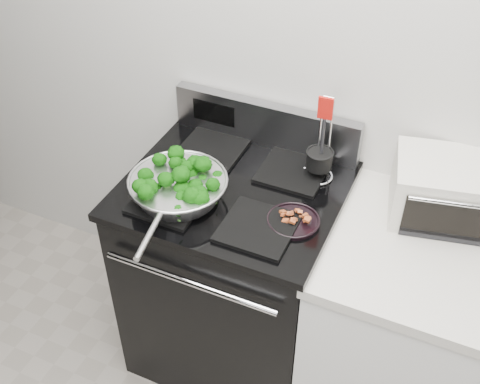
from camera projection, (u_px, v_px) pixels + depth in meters
The scene contains 8 objects.
back_wall at pixel (352, 63), 2.08m from camera, with size 4.00×0.02×2.70m, color beige.
gas_range at pixel (234, 272), 2.49m from camera, with size 0.79×0.69×1.13m.
counter at pixel (397, 332), 2.29m from camera, with size 0.62×0.68×0.92m.
skillet at pixel (178, 187), 2.10m from camera, with size 0.35×0.56×0.08m.
broccoli_pile at pixel (178, 182), 2.09m from camera, with size 0.28×0.28×0.10m, color black, non-canonical shape.
bacon_plate at pixel (293, 218), 2.04m from camera, with size 0.18×0.18×0.04m.
utensil_holder at pixel (319, 163), 2.19m from camera, with size 0.11×0.11×0.35m.
toaster_oven at pixel (448, 190), 2.06m from camera, with size 0.42×0.35×0.21m.
Camera 1 is at (0.42, -0.12, 2.34)m, focal length 45.00 mm.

